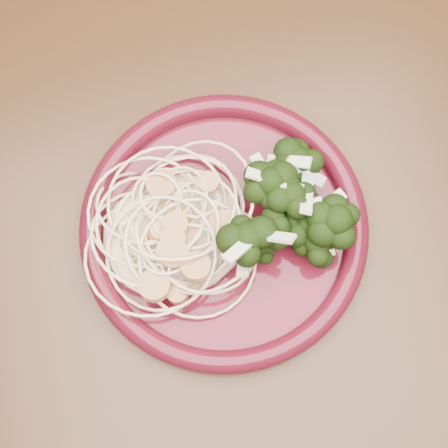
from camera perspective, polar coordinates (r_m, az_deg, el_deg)
name	(u,v)px	position (r m, az deg, el deg)	size (l,w,h in m)	color
dining_table	(316,218)	(0.72, 8.41, 0.51)	(1.20, 0.80, 0.75)	#472814
dinner_plate	(224,227)	(0.60, 0.00, -0.26)	(0.30, 0.30, 0.02)	#540E1B
spaghetti_pile	(174,232)	(0.59, -4.61, -0.70)	(0.14, 0.12, 0.03)	beige
scallop_cluster	(170,220)	(0.55, -4.92, 0.37)	(0.14, 0.14, 0.05)	tan
broccoli_pile	(286,210)	(0.58, 5.69, 1.28)	(0.09, 0.16, 0.05)	black
onion_garnish	(290,199)	(0.55, 6.02, 2.32)	(0.07, 0.10, 0.06)	beige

